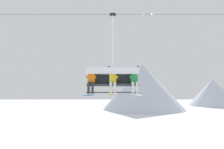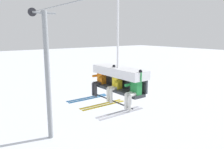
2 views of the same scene
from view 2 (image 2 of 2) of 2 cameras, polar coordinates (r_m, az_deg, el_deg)
The scene contains 5 objects.
lift_tower_near at distance 16.20m, azimuth -16.54°, elevation 0.09°, with size 0.36×1.88×9.36m.
chairlift_chair at distance 7.79m, azimuth 1.89°, elevation -0.06°, with size 2.38×0.74×3.78m.
skier_orange at distance 8.50m, azimuth -3.43°, elevation -1.38°, with size 0.46×1.70×1.23m.
skier_yellow at distance 7.73m, azimuth 0.63°, elevation -2.43°, with size 0.48×1.70×1.34m.
skier_green at distance 7.00m, azimuth 5.58°, elevation -3.87°, with size 0.48×1.70×1.34m.
Camera 2 is at (6.94, -5.55, 7.69)m, focal length 35.00 mm.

